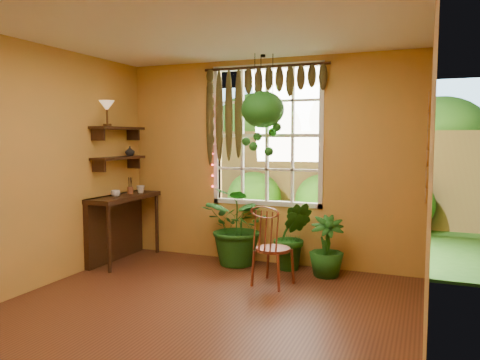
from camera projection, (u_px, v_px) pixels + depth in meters
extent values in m
plane|color=#5F2D1B|center=(186.00, 323.00, 4.24)|extent=(4.50, 4.50, 0.00)
plane|color=white|center=(183.00, 17.00, 3.99)|extent=(4.50, 4.50, 0.00)
plane|color=#BB8F40|center=(266.00, 162.00, 6.19)|extent=(4.00, 0.00, 4.00)
plane|color=#BB8F40|center=(14.00, 169.00, 4.86)|extent=(0.00, 4.50, 4.50)
plane|color=#BB8F40|center=(429.00, 183.00, 3.37)|extent=(0.00, 4.50, 4.50)
cube|color=white|center=(267.00, 136.00, 6.19)|extent=(1.52, 0.10, 1.86)
cube|color=white|center=(268.00, 136.00, 6.21)|extent=(1.38, 0.01, 1.78)
cylinder|color=#341E0E|center=(265.00, 67.00, 6.01)|extent=(1.70, 0.04, 0.04)
cube|color=#341E0E|center=(124.00, 197.00, 6.30)|extent=(0.40, 1.20, 0.06)
cube|color=#341E0E|center=(115.00, 227.00, 6.40)|extent=(0.08, 1.18, 0.90)
cylinder|color=#341E0E|center=(109.00, 239.00, 5.78)|extent=(0.05, 0.05, 0.86)
cylinder|color=#341E0E|center=(157.00, 223.00, 6.79)|extent=(0.05, 0.05, 0.86)
cube|color=#341E0E|center=(119.00, 158.00, 6.28)|extent=(0.25, 0.90, 0.04)
cube|color=#341E0E|center=(118.00, 128.00, 6.25)|extent=(0.25, 0.90, 0.04)
cube|color=#215518|center=(334.00, 210.00, 10.94)|extent=(14.00, 10.00, 0.04)
cube|color=olive|center=(318.00, 177.00, 9.19)|extent=(12.00, 0.10, 1.80)
plane|color=#94CEF8|center=(348.00, 142.00, 12.46)|extent=(12.00, 0.00, 12.00)
cylinder|color=maroon|center=(273.00, 249.00, 5.29)|extent=(0.47, 0.47, 0.04)
torus|color=maroon|center=(265.00, 212.00, 5.11)|extent=(0.37, 0.11, 0.37)
imported|color=#174412|center=(240.00, 226.00, 6.11)|extent=(1.20, 1.13, 1.04)
imported|color=#174412|center=(292.00, 236.00, 5.91)|extent=(0.56, 0.49, 0.87)
imported|color=#174412|center=(326.00, 246.00, 5.63)|extent=(0.52, 0.52, 0.73)
ellipsoid|color=black|center=(263.00, 116.00, 5.84)|extent=(0.32, 0.32, 0.19)
ellipsoid|color=#174412|center=(263.00, 110.00, 5.83)|extent=(0.54, 0.54, 0.46)
imported|color=silver|center=(116.00, 194.00, 6.09)|extent=(0.14, 0.14, 0.09)
imported|color=beige|center=(141.00, 189.00, 6.52)|extent=(0.14, 0.14, 0.11)
cylinder|color=brown|center=(130.00, 190.00, 6.43)|extent=(0.08, 0.08, 0.10)
imported|color=#B2AD99|center=(130.00, 151.00, 6.51)|extent=(0.13, 0.13, 0.14)
cylinder|color=#553318|center=(107.00, 125.00, 6.01)|extent=(0.11, 0.11, 0.03)
cylinder|color=#553318|center=(107.00, 117.00, 6.00)|extent=(0.03, 0.03, 0.20)
cone|color=slate|center=(107.00, 106.00, 5.99)|extent=(0.20, 0.20, 0.13)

